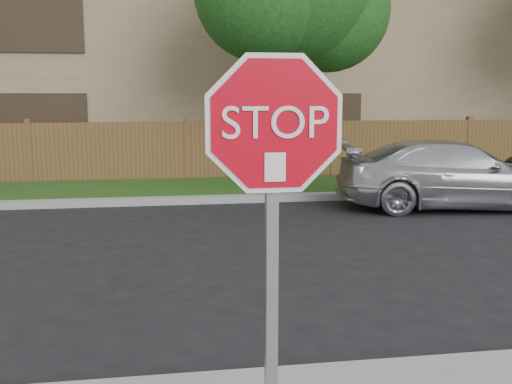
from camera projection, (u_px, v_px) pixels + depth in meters
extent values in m
plane|color=black|center=(252.00, 379.00, 4.89)|extent=(90.00, 90.00, 0.00)
cube|color=gray|center=(195.00, 200.00, 12.82)|extent=(70.00, 0.30, 0.15)
cube|color=#1E4714|center=(191.00, 189.00, 14.43)|extent=(70.00, 3.00, 0.12)
cube|color=brown|center=(187.00, 152.00, 15.87)|extent=(70.00, 0.12, 1.60)
cube|color=#8F7559|center=(179.00, 75.00, 20.98)|extent=(34.00, 8.00, 6.00)
cylinder|color=#382B21|center=(294.00, 109.00, 14.42)|extent=(0.44, 0.44, 3.92)
sphere|color=#134014|center=(328.00, 10.00, 14.47)|extent=(3.00, 3.00, 3.00)
cube|color=gray|center=(271.00, 289.00, 3.27)|extent=(0.07, 0.06, 2.30)
cylinder|color=white|center=(274.00, 124.00, 3.06)|extent=(1.01, 0.02, 1.01)
cylinder|color=red|center=(275.00, 124.00, 3.05)|extent=(0.93, 0.02, 0.93)
cube|color=white|center=(275.00, 167.00, 3.07)|extent=(0.11, 0.00, 0.15)
imported|color=#B1B2B9|center=(454.00, 175.00, 12.21)|extent=(4.97, 2.54, 1.38)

